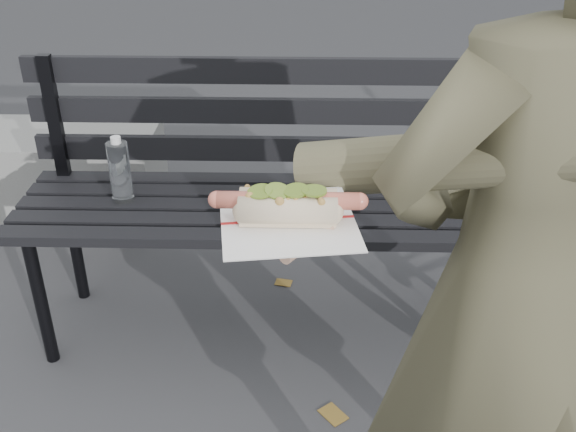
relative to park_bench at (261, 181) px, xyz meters
The scene contains 4 objects.
park_bench is the anchor object (origin of this frame).
concrete_block 1.31m from the park_bench, 148.38° to the left, with size 1.20×0.40×0.40m, color slate.
person 1.08m from the park_bench, 61.44° to the right, with size 0.57×0.37×1.55m, color brown.
held_hotdog 1.13m from the park_bench, 72.63° to the right, with size 0.62×0.32×0.20m.
Camera 1 is at (0.05, -0.84, 1.45)m, focal length 42.00 mm.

